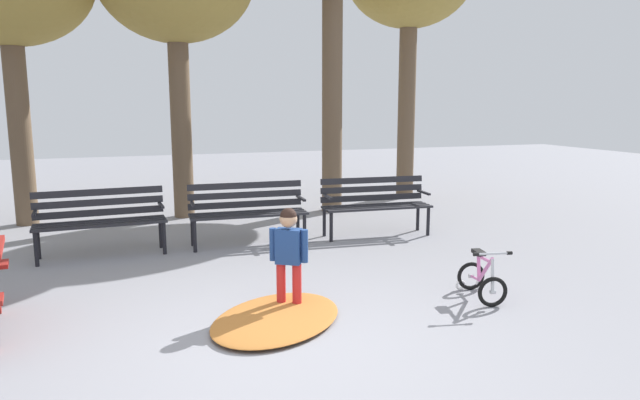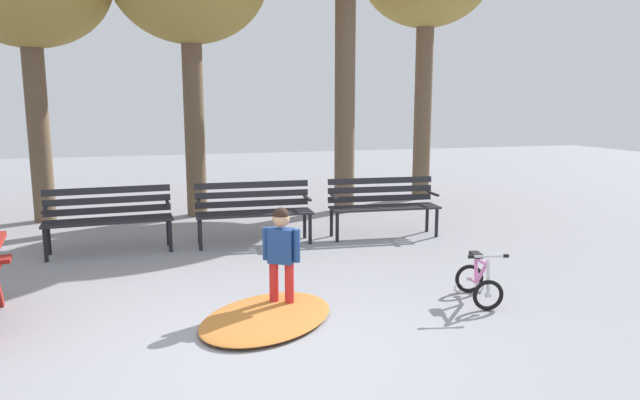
{
  "view_description": "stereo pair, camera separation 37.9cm",
  "coord_description": "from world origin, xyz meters",
  "px_view_note": "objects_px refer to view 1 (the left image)",
  "views": [
    {
      "loc": [
        -1.07,
        -4.15,
        1.95
      ],
      "look_at": [
        1.08,
        1.95,
        0.85
      ],
      "focal_mm": 32.19,
      "sensor_mm": 36.0,
      "label": 1
    },
    {
      "loc": [
        -0.71,
        -4.26,
        1.95
      ],
      "look_at": [
        1.08,
        1.95,
        0.85
      ],
      "focal_mm": 32.19,
      "sensor_mm": 36.0,
      "label": 2
    }
  ],
  "objects_px": {
    "park_bench_left": "(247,208)",
    "park_bench_right": "(375,201)",
    "child_standing": "(289,251)",
    "kids_bicycle": "(481,279)",
    "park_bench_far_left": "(100,217)"
  },
  "relations": [
    {
      "from": "park_bench_right",
      "to": "child_standing",
      "type": "distance_m",
      "value": 3.31
    },
    {
      "from": "park_bench_right",
      "to": "child_standing",
      "type": "height_order",
      "value": "child_standing"
    },
    {
      "from": "park_bench_left",
      "to": "park_bench_right",
      "type": "height_order",
      "value": "same"
    },
    {
      "from": "park_bench_left",
      "to": "park_bench_far_left",
      "type": "bearing_deg",
      "value": 179.15
    },
    {
      "from": "park_bench_left",
      "to": "kids_bicycle",
      "type": "height_order",
      "value": "park_bench_left"
    },
    {
      "from": "child_standing",
      "to": "park_bench_right",
      "type": "bearing_deg",
      "value": 50.91
    },
    {
      "from": "kids_bicycle",
      "to": "park_bench_left",
      "type": "bearing_deg",
      "value": 119.98
    },
    {
      "from": "park_bench_far_left",
      "to": "park_bench_right",
      "type": "distance_m",
      "value": 3.81
    },
    {
      "from": "park_bench_far_left",
      "to": "park_bench_left",
      "type": "bearing_deg",
      "value": -0.85
    },
    {
      "from": "park_bench_far_left",
      "to": "child_standing",
      "type": "distance_m",
      "value": 3.19
    },
    {
      "from": "park_bench_right",
      "to": "park_bench_left",
      "type": "bearing_deg",
      "value": 177.48
    },
    {
      "from": "child_standing",
      "to": "kids_bicycle",
      "type": "relative_size",
      "value": 1.62
    },
    {
      "from": "park_bench_far_left",
      "to": "park_bench_left",
      "type": "xyz_separation_m",
      "value": [
        1.91,
        -0.03,
        0.0
      ]
    },
    {
      "from": "park_bench_right",
      "to": "kids_bicycle",
      "type": "bearing_deg",
      "value": -93.36
    },
    {
      "from": "park_bench_right",
      "to": "child_standing",
      "type": "xyz_separation_m",
      "value": [
        -2.09,
        -2.57,
        0.06
      ]
    }
  ]
}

